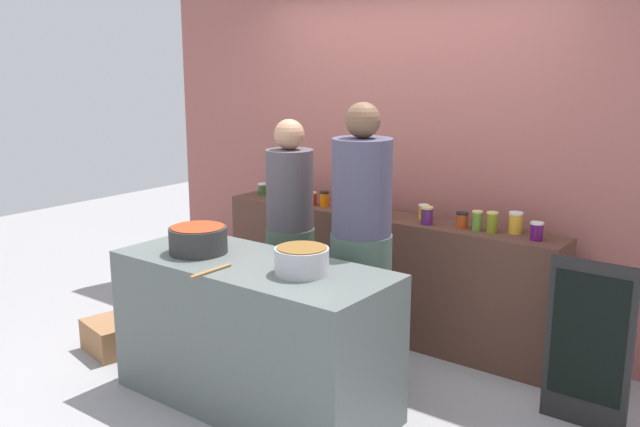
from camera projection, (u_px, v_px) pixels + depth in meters
ground at (287, 384)px, 4.35m from camera, size 12.00×12.00×0.00m
storefront_wall at (408, 129)px, 5.14m from camera, size 4.80×0.12×3.00m
display_shelf at (381, 274)px, 5.10m from camera, size 2.70×0.36×0.91m
prep_table at (253, 334)px, 4.02m from camera, size 1.70×0.70×0.88m
preserve_jar_0 at (263, 189)px, 5.72m from camera, size 0.08×0.08×0.10m
preserve_jar_1 at (275, 194)px, 5.51m from camera, size 0.07×0.07×0.10m
preserve_jar_2 at (304, 192)px, 5.46m from camera, size 0.07×0.07×0.14m
preserve_jar_3 at (311, 198)px, 5.33m from camera, size 0.09×0.09×0.10m
preserve_jar_4 at (324, 199)px, 5.27m from camera, size 0.07×0.07×0.12m
preserve_jar_5 at (344, 202)px, 5.14m from camera, size 0.07×0.07×0.12m
preserve_jar_6 at (354, 203)px, 5.06m from camera, size 0.09×0.09×0.14m
preserve_jar_7 at (377, 202)px, 5.09m from camera, size 0.07×0.07×0.14m
preserve_jar_8 at (387, 210)px, 4.90m from camera, size 0.07×0.07×0.11m
preserve_jar_9 at (424, 212)px, 4.87m from camera, size 0.08×0.08×0.10m
preserve_jar_10 at (427, 215)px, 4.70m from camera, size 0.09×0.09×0.12m
preserve_jar_11 at (462, 220)px, 4.60m from camera, size 0.08×0.08×0.11m
preserve_jar_12 at (477, 221)px, 4.53m from camera, size 0.07×0.07×0.13m
preserve_jar_13 at (492, 222)px, 4.48m from camera, size 0.07×0.07×0.14m
preserve_jar_14 at (516, 223)px, 4.45m from camera, size 0.09×0.09×0.14m
preserve_jar_15 at (537, 231)px, 4.29m from camera, size 0.08×0.08×0.12m
cooking_pot_left at (198, 240)px, 4.10m from camera, size 0.35×0.35×0.16m
cooking_pot_center at (302, 260)px, 3.70m from camera, size 0.30×0.30×0.15m
wooden_spoon at (211, 271)px, 3.74m from camera, size 0.02×0.29×0.02m
cook_with_tongs at (290, 248)px, 4.73m from camera, size 0.34×0.34×1.63m
cook_in_cap at (361, 260)px, 4.24m from camera, size 0.38×0.38×1.77m
bread_crate at (115, 336)px, 4.83m from camera, size 0.46×0.43×0.22m
chalkboard_sign at (588, 345)px, 3.76m from camera, size 0.47×0.05×0.96m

